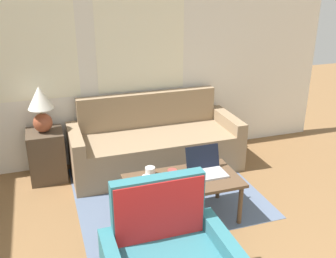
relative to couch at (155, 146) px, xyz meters
name	(u,v)px	position (x,y,z in m)	size (l,w,h in m)	color
wall_back	(94,61)	(-0.62, 0.42, 1.03)	(6.26, 0.06, 2.60)	white
rug	(165,191)	(-0.06, -0.62, -0.28)	(1.97, 1.76, 0.01)	slate
couch	(155,146)	(0.00, 0.00, 0.00)	(2.05, 0.80, 0.89)	#937A5B
side_table	(47,155)	(-1.28, 0.11, 0.02)	(0.41, 0.41, 0.60)	#4C3D2D
table_lamp	(41,106)	(-1.28, 0.11, 0.63)	(0.28, 0.28, 0.54)	brown
coffee_table	(183,184)	(-0.06, -1.17, 0.12)	(1.10, 0.59, 0.44)	brown
laptop	(206,168)	(0.20, -1.11, 0.22)	(0.35, 0.30, 0.25)	#B7B7BC
cup_navy	(147,181)	(-0.42, -1.17, 0.21)	(0.09, 0.09, 0.10)	white
cup_yellow	(150,171)	(-0.34, -0.98, 0.20)	(0.10, 0.10, 0.08)	white
cup_white	(172,174)	(-0.15, -1.11, 0.20)	(0.09, 0.09, 0.08)	#B23D38
book_red	(182,185)	(-0.12, -1.30, 0.18)	(0.24, 0.15, 0.04)	gold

